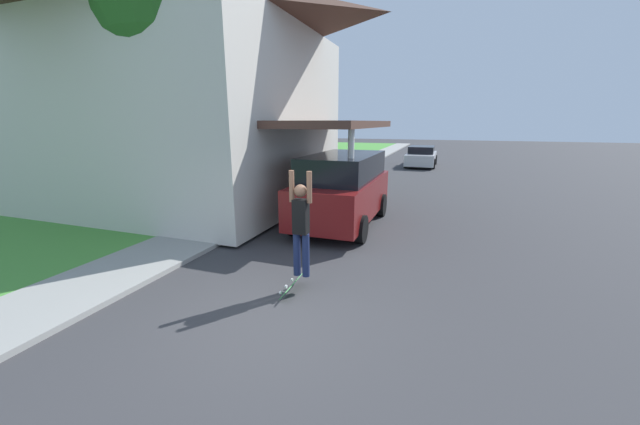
# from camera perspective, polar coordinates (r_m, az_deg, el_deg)

# --- Properties ---
(ground_plane) EXTENTS (120.00, 120.00, 0.00)m
(ground_plane) POSITION_cam_1_polar(r_m,az_deg,el_deg) (5.75, -8.37, -16.71)
(ground_plane) COLOR #333335
(lawn) EXTENTS (10.00, 80.00, 0.08)m
(lawn) POSITION_cam_1_polar(r_m,az_deg,el_deg) (14.94, -24.94, 1.72)
(lawn) COLOR #478E38
(lawn) RESTS_ON ground_plane
(sidewalk) EXTENTS (1.80, 80.00, 0.10)m
(sidewalk) POSITION_cam_1_polar(r_m,az_deg,el_deg) (12.28, -10.11, 0.42)
(sidewalk) COLOR gray
(sidewalk) RESTS_ON ground_plane
(house) EXTENTS (13.26, 8.87, 8.07)m
(house) POSITION_cam_1_polar(r_m,az_deg,el_deg) (14.63, -23.33, 18.31)
(house) COLOR beige
(house) RESTS_ON lawn
(lawn_tree_near) EXTENTS (3.62, 3.62, 7.68)m
(lawn_tree_near) POSITION_cam_1_polar(r_m,az_deg,el_deg) (11.19, -23.13, 28.62)
(lawn_tree_near) COLOR brown
(lawn_tree_near) RESTS_ON lawn
(lawn_tree_far) EXTENTS (3.41, 3.41, 6.08)m
(lawn_tree_far) POSITION_cam_1_polar(r_m,az_deg,el_deg) (17.47, -4.84, 19.10)
(lawn_tree_far) COLOR brown
(lawn_tree_far) RESTS_ON lawn
(suv_parked) EXTENTS (2.04, 4.54, 2.05)m
(suv_parked) POSITION_cam_1_polar(r_m,az_deg,el_deg) (10.34, 3.67, 3.91)
(suv_parked) COLOR maroon
(suv_parked) RESTS_ON ground_plane
(car_down_street) EXTENTS (1.96, 4.51, 1.36)m
(car_down_street) POSITION_cam_1_polar(r_m,az_deg,el_deg) (25.56, 15.91, 8.62)
(car_down_street) COLOR #B7B7BC
(car_down_street) RESTS_ON ground_plane
(skateboarder) EXTENTS (0.41, 0.22, 1.87)m
(skateboarder) POSITION_cam_1_polar(r_m,az_deg,el_deg) (6.13, -3.07, -1.77)
(skateboarder) COLOR #192347
(skateboarder) RESTS_ON ground_plane
(skateboard) EXTENTS (0.20, 0.83, 0.23)m
(skateboard) POSITION_cam_1_polar(r_m,az_deg,el_deg) (6.45, -4.59, -11.50)
(skateboard) COLOR #337F3D
(skateboard) RESTS_ON ground_plane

